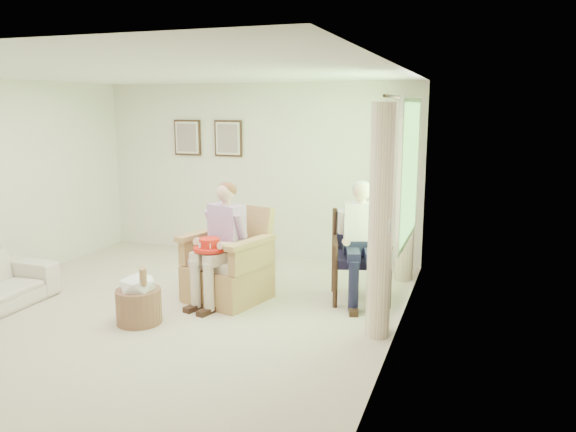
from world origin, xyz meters
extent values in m
plane|color=beige|center=(0.00, 0.00, 0.00)|extent=(5.50, 5.50, 0.00)
cube|color=silver|center=(0.00, 2.75, 1.30)|extent=(5.00, 0.04, 2.60)
cube|color=silver|center=(2.50, 0.00, 1.30)|extent=(0.04, 5.50, 2.60)
cube|color=white|center=(0.00, 0.00, 2.60)|extent=(5.00, 5.50, 0.02)
cube|color=#2D6B23|center=(2.47, 1.20, 1.55)|extent=(0.02, 1.40, 1.50)
cube|color=white|center=(2.46, 1.20, 2.33)|extent=(0.04, 1.52, 0.06)
cube|color=white|center=(2.46, 1.20, 0.77)|extent=(0.04, 1.52, 0.06)
cylinder|color=#382114|center=(2.37, 1.20, 2.35)|extent=(0.03, 2.50, 0.03)
cylinder|color=beige|center=(2.33, 0.22, 1.15)|extent=(0.34, 0.34, 2.30)
cylinder|color=beige|center=(2.33, 2.18, 1.15)|extent=(0.34, 0.34, 2.30)
cube|color=#382114|center=(-1.15, 2.72, 1.78)|extent=(0.45, 0.03, 0.55)
cube|color=silver|center=(-1.15, 2.70, 1.78)|extent=(0.39, 0.01, 0.49)
cube|color=tan|center=(-1.15, 2.69, 1.78)|extent=(0.33, 0.01, 0.43)
cube|color=#382114|center=(-0.45, 2.72, 1.78)|extent=(0.45, 0.03, 0.55)
cube|color=silver|center=(-0.45, 2.70, 1.78)|extent=(0.39, 0.01, 0.49)
cube|color=tan|center=(-0.45, 2.69, 1.78)|extent=(0.33, 0.01, 0.43)
cube|color=tan|center=(0.47, 0.66, 0.21)|extent=(0.82, 0.80, 0.43)
cube|color=beige|center=(0.47, 0.63, 0.48)|extent=(0.63, 0.61, 0.10)
cube|color=tan|center=(0.47, 0.99, 0.78)|extent=(0.76, 0.23, 0.64)
cube|color=tan|center=(0.09, 0.66, 0.59)|extent=(0.10, 0.73, 0.31)
cube|color=tan|center=(0.85, 0.66, 0.59)|extent=(0.10, 0.73, 0.31)
cylinder|color=black|center=(1.65, 0.89, 0.22)|extent=(0.06, 0.06, 0.44)
cylinder|color=black|center=(2.25, 0.89, 0.22)|extent=(0.06, 0.06, 0.44)
cylinder|color=black|center=(1.65, 1.45, 0.22)|extent=(0.06, 0.06, 0.44)
cylinder|color=black|center=(2.25, 1.45, 0.22)|extent=(0.06, 0.06, 0.44)
cube|color=#1A1631|center=(1.95, 1.17, 0.49)|extent=(0.59, 0.57, 0.10)
cube|color=#1A1631|center=(1.95, 1.44, 0.77)|extent=(0.55, 0.07, 0.50)
cube|color=beige|center=(0.47, 0.63, 0.64)|extent=(0.40, 0.26, 0.16)
cube|color=#BF8EC8|center=(0.47, 0.65, 0.92)|extent=(0.39, 0.24, 0.46)
sphere|color=#DDAD8E|center=(0.47, 0.64, 1.29)|extent=(0.21, 0.21, 0.21)
ellipsoid|color=brown|center=(0.47, 0.66, 1.32)|extent=(0.22, 0.22, 0.18)
cube|color=beige|center=(0.37, 0.41, 0.59)|extent=(0.14, 0.44, 0.13)
cube|color=beige|center=(0.57, 0.41, 0.59)|extent=(0.14, 0.44, 0.13)
cylinder|color=beige|center=(0.37, 0.21, 0.30)|extent=(0.12, 0.12, 0.54)
cylinder|color=beige|center=(0.57, 0.21, 0.30)|extent=(0.12, 0.12, 0.54)
cube|color=#171833|center=(1.95, 1.17, 0.66)|extent=(0.40, 0.26, 0.16)
cube|color=silver|center=(1.95, 1.19, 0.94)|extent=(0.39, 0.24, 0.46)
sphere|color=#DDAD8E|center=(1.95, 1.18, 1.31)|extent=(0.21, 0.21, 0.21)
ellipsoid|color=#B7B2AD|center=(1.95, 1.21, 1.33)|extent=(0.22, 0.22, 0.18)
cube|color=#171833|center=(1.85, 0.95, 0.61)|extent=(0.14, 0.44, 0.13)
cube|color=#171833|center=(2.05, 0.95, 0.61)|extent=(0.14, 0.44, 0.13)
cylinder|color=#171833|center=(1.85, 0.75, 0.31)|extent=(0.12, 0.12, 0.56)
cylinder|color=#171833|center=(2.05, 0.75, 0.31)|extent=(0.12, 0.12, 0.56)
cylinder|color=red|center=(0.40, 0.36, 0.69)|extent=(0.36, 0.36, 0.04)
cylinder|color=red|center=(0.40, 0.36, 0.75)|extent=(0.23, 0.23, 0.12)
cube|color=white|center=(0.52, 0.36, 0.75)|extent=(0.04, 0.01, 0.05)
cube|color=white|center=(0.46, 0.46, 0.75)|extent=(0.03, 0.04, 0.05)
cube|color=white|center=(0.34, 0.46, 0.75)|extent=(0.03, 0.04, 0.05)
cube|color=white|center=(0.28, 0.36, 0.75)|extent=(0.05, 0.01, 0.05)
cube|color=white|center=(0.34, 0.25, 0.75)|extent=(0.03, 0.04, 0.05)
cube|color=white|center=(0.46, 0.25, 0.75)|extent=(0.03, 0.04, 0.05)
cylinder|color=tan|center=(-0.11, -0.31, 0.18)|extent=(0.57, 0.57, 0.37)
ellipsoid|color=white|center=(-0.11, -0.31, 0.42)|extent=(0.42, 0.42, 0.25)
cylinder|color=#A57F56|center=(0.00, -0.36, 0.42)|extent=(0.19, 0.34, 0.55)
camera|label=1|loc=(3.22, -5.12, 2.25)|focal=35.00mm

